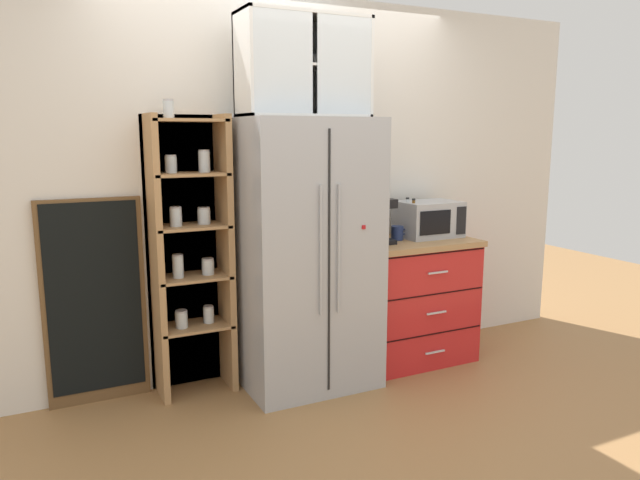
% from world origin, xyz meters
% --- Properties ---
extents(ground_plane, '(10.65, 10.65, 0.00)m').
position_xyz_m(ground_plane, '(0.00, 0.00, 0.00)').
color(ground_plane, '#9E7042').
extents(wall_back_cream, '(4.96, 0.10, 2.55)m').
position_xyz_m(wall_back_cream, '(0.00, 0.40, 1.27)').
color(wall_back_cream, silver).
rests_on(wall_back_cream, ground).
extents(refrigerator, '(0.85, 0.67, 1.74)m').
position_xyz_m(refrigerator, '(0.00, 0.03, 0.87)').
color(refrigerator, '#ADAFB5').
rests_on(refrigerator, ground).
extents(pantry_shelf_column, '(0.51, 0.32, 1.84)m').
position_xyz_m(pantry_shelf_column, '(-0.70, 0.27, 0.92)').
color(pantry_shelf_column, brown).
rests_on(pantry_shelf_column, ground).
extents(counter_cabinet, '(0.85, 0.60, 0.90)m').
position_xyz_m(counter_cabinet, '(0.87, 0.07, 0.45)').
color(counter_cabinet, red).
rests_on(counter_cabinet, ground).
extents(microwave, '(0.44, 0.33, 0.26)m').
position_xyz_m(microwave, '(1.03, 0.12, 1.03)').
color(microwave, '#ADAFB5').
rests_on(microwave, counter_cabinet).
extents(coffee_maker, '(0.17, 0.20, 0.31)m').
position_xyz_m(coffee_maker, '(0.57, 0.08, 1.05)').
color(coffee_maker, black).
rests_on(coffee_maker, counter_cabinet).
extents(mug_navy, '(0.12, 0.09, 0.10)m').
position_xyz_m(mug_navy, '(0.75, 0.10, 0.95)').
color(mug_navy, navy).
rests_on(mug_navy, counter_cabinet).
extents(bottle_clear, '(0.06, 0.06, 0.29)m').
position_xyz_m(bottle_clear, '(0.87, 0.16, 1.03)').
color(bottle_clear, silver).
rests_on(bottle_clear, counter_cabinet).
extents(bottle_amber, '(0.06, 0.06, 0.29)m').
position_xyz_m(bottle_amber, '(0.87, 0.08, 1.03)').
color(bottle_amber, brown).
rests_on(bottle_amber, counter_cabinet).
extents(upper_cabinet, '(0.81, 0.32, 0.62)m').
position_xyz_m(upper_cabinet, '(0.00, 0.07, 2.05)').
color(upper_cabinet, silver).
rests_on(upper_cabinet, refrigerator).
extents(chalkboard_menu, '(0.60, 0.04, 1.27)m').
position_xyz_m(chalkboard_menu, '(-1.28, 0.33, 0.64)').
color(chalkboard_menu, brown).
rests_on(chalkboard_menu, ground).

